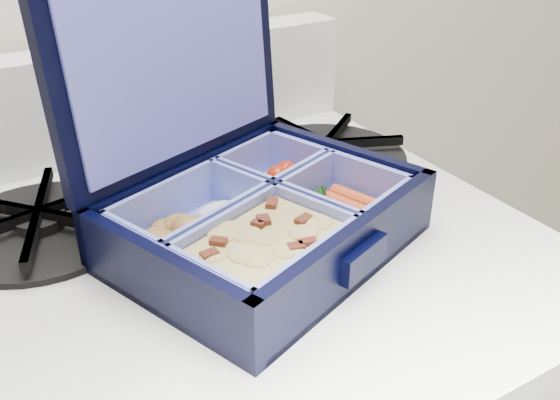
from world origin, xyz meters
TOP-DOWN VIEW (x-y plane):
  - bento_box at (-0.04, 1.67)m, footprint 0.31×0.27m
  - burner_grate at (0.11, 1.80)m, footprint 0.25×0.25m
  - burner_grate_rear at (-0.21, 1.81)m, footprint 0.21×0.21m
  - fork at (-0.03, 1.81)m, footprint 0.07×0.16m

SIDE VIEW (x-z plane):
  - fork at x=-0.03m, z-range 0.81..0.82m
  - burner_grate_rear at x=-0.21m, z-range 0.81..0.83m
  - burner_grate at x=0.11m, z-range 0.81..0.84m
  - bento_box at x=-0.04m, z-range 0.81..0.87m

